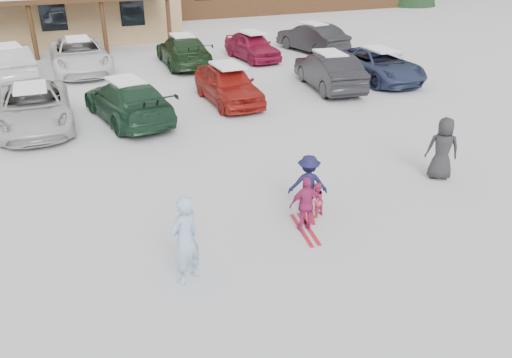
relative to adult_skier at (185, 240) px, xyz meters
name	(u,v)px	position (x,y,z in m)	size (l,w,h in m)	color
ground	(262,243)	(1.81, 0.59, -0.88)	(160.00, 160.00, 0.00)	silver
adult_skier	(185,240)	(0.00, 0.00, 0.00)	(0.65, 0.42, 1.77)	#98B9DE
toddler_red	(316,200)	(3.40, 1.13, -0.46)	(0.41, 0.32, 0.84)	#D43761
child_navy	(308,184)	(3.35, 1.42, -0.18)	(0.91, 0.52, 1.41)	#15153A
skis_child_navy	(307,210)	(3.35, 1.42, -0.87)	(0.20, 1.40, 0.03)	red
child_magenta	(306,204)	(2.89, 0.68, -0.24)	(0.75, 0.31, 1.28)	#A82661
skis_child_magenta	(305,229)	(2.89, 0.68, -0.87)	(0.20, 1.40, 0.03)	red
bystander_dark	(443,149)	(7.46, 1.59, -0.04)	(0.82, 0.54, 1.68)	#262628
parked_car_2	(34,108)	(-2.24, 10.19, -0.18)	(2.33, 5.04, 1.40)	silver
parked_car_3	(128,101)	(0.78, 9.66, -0.17)	(2.01, 4.95, 1.44)	#1A3A26
parked_car_4	(228,84)	(4.74, 10.25, -0.15)	(1.74, 4.32, 1.47)	#A11E17
parked_car_5	(329,71)	(9.36, 10.41, -0.13)	(1.61, 4.60, 1.52)	black
parked_car_6	(378,65)	(12.13, 10.72, -0.19)	(2.31, 5.01, 1.39)	navy
parked_car_9	(11,62)	(-2.97, 17.88, -0.16)	(1.54, 4.43, 1.46)	silver
parked_car_10	(80,55)	(0.06, 17.83, -0.10)	(2.59, 5.62, 1.56)	white
parked_car_11	(183,51)	(4.93, 17.02, -0.14)	(2.09, 5.13, 1.49)	#1C351B
parked_car_12	(252,46)	(8.63, 16.92, -0.18)	(1.67, 4.16, 1.42)	maroon
parked_car_13	(312,38)	(12.50, 17.38, -0.11)	(1.65, 4.72, 1.55)	black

